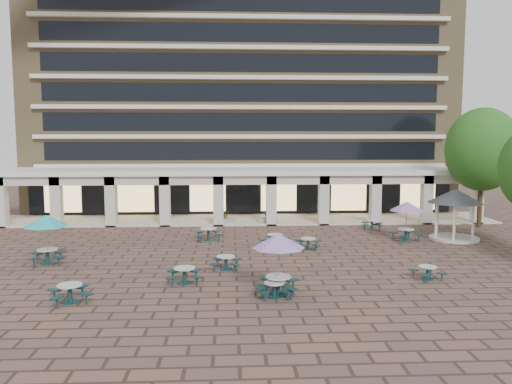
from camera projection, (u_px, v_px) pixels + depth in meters
ground at (251, 264)px, 27.67m from camera, size 120.00×120.00×0.00m
apartment_building at (241, 83)px, 51.61m from camera, size 40.00×15.50×25.20m
retail_arcade at (244, 185)px, 42.04m from camera, size 42.00×6.60×4.40m
picnic_table_1 at (184, 274)px, 23.92m from camera, size 1.87×1.87×0.78m
picnic_table_2 at (274, 288)px, 21.79m from camera, size 1.62×1.62×0.68m
picnic_table_3 at (428, 272)px, 24.59m from camera, size 1.67×1.67×0.66m
picnic_table_4 at (46, 223)px, 27.41m from camera, size 2.35×2.35×2.72m
picnic_table_5 at (70, 292)px, 21.11m from camera, size 2.16×2.16×0.79m
picnic_table_6 at (278, 243)px, 21.96m from camera, size 2.38×2.38×2.75m
picnic_table_7 at (308, 243)px, 31.26m from camera, size 1.85×1.85×0.71m
picnic_table_9 at (226, 261)px, 26.42m from camera, size 1.79×1.79×0.74m
picnic_table_10 at (275, 239)px, 32.31m from camera, size 2.10×2.10×0.76m
picnic_table_11 at (407, 208)px, 33.69m from camera, size 2.31×2.31×2.66m
picnic_table_12 at (208, 233)px, 34.03m from camera, size 2.12×2.12×0.84m
picnic_table_13 at (372, 224)px, 38.02m from camera, size 1.95×1.95×0.75m
gazebo at (455, 202)px, 34.12m from camera, size 3.72×3.72×3.46m
tree_east_c at (482, 150)px, 38.35m from camera, size 5.58×5.58×9.30m
planter_left at (226, 219)px, 40.35m from camera, size 1.50×0.69×1.21m
planter_right at (268, 217)px, 40.51m from camera, size 1.50×0.83×1.32m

